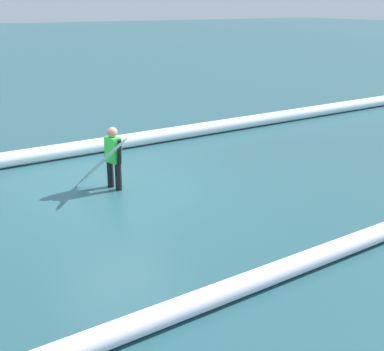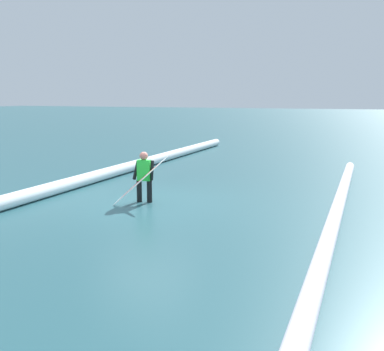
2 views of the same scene
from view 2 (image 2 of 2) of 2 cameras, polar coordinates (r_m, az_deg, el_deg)
name	(u,v)px [view 2 (image 2 of 2)]	position (r m, az deg, el deg)	size (l,w,h in m)	color
ground_plane	(146,202)	(12.31, -5.67, -3.32)	(199.55, 199.55, 0.00)	#25525A
surfer	(144,174)	(12.21, -5.94, 0.14)	(0.27, 0.59, 1.34)	black
surfboard	(140,181)	(11.90, -6.39, -0.65)	(0.94, 1.41, 1.29)	white
wave_crest_foreground	(103,174)	(15.79, -10.89, 0.15)	(0.38, 0.38, 23.82)	white
wave_crest_midground	(325,249)	(8.44, 16.13, -8.71)	(0.30, 0.30, 20.70)	white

